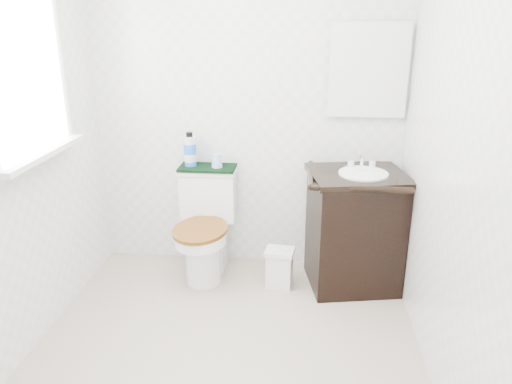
% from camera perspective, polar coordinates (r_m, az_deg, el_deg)
% --- Properties ---
extents(floor, '(2.40, 2.40, 0.00)m').
position_cam_1_polar(floor, '(2.93, -3.71, -18.40)').
color(floor, '#B3A690').
rests_on(floor, ground).
extents(wall_back, '(2.40, 0.00, 2.40)m').
position_cam_1_polar(wall_back, '(3.55, -0.99, 9.88)').
color(wall_back, silver).
rests_on(wall_back, ground).
extents(wall_front, '(2.40, 0.00, 2.40)m').
position_cam_1_polar(wall_front, '(1.29, -13.53, -8.72)').
color(wall_front, silver).
rests_on(wall_front, ground).
extents(wall_right, '(0.00, 2.40, 2.40)m').
position_cam_1_polar(wall_right, '(2.45, 21.99, 3.96)').
color(wall_right, silver).
rests_on(wall_right, ground).
extents(window, '(0.02, 0.70, 0.90)m').
position_cam_1_polar(window, '(2.93, -25.27, 12.91)').
color(window, white).
rests_on(window, wall_left).
extents(mirror, '(0.50, 0.02, 0.60)m').
position_cam_1_polar(mirror, '(3.49, 12.74, 13.40)').
color(mirror, silver).
rests_on(mirror, wall_back).
extents(toilet, '(0.41, 0.63, 0.76)m').
position_cam_1_polar(toilet, '(3.62, -5.71, -4.32)').
color(toilet, white).
rests_on(toilet, floor).
extents(vanity, '(0.71, 0.64, 0.92)m').
position_cam_1_polar(vanity, '(3.48, 11.19, -3.97)').
color(vanity, black).
rests_on(vanity, floor).
extents(trash_bin, '(0.21, 0.18, 0.28)m').
position_cam_1_polar(trash_bin, '(3.50, 2.70, -8.61)').
color(trash_bin, white).
rests_on(trash_bin, floor).
extents(towel, '(0.40, 0.22, 0.02)m').
position_cam_1_polar(towel, '(3.58, -5.58, 2.79)').
color(towel, black).
rests_on(towel, toilet).
extents(mouthwash_bottle, '(0.08, 0.08, 0.24)m').
position_cam_1_polar(mouthwash_bottle, '(3.59, -7.55, 4.74)').
color(mouthwash_bottle, blue).
rests_on(mouthwash_bottle, towel).
extents(cup, '(0.08, 0.08, 0.10)m').
position_cam_1_polar(cup, '(3.54, -4.50, 3.60)').
color(cup, '#8BAFE4').
rests_on(cup, towel).
extents(soap_bar, '(0.07, 0.04, 0.02)m').
position_cam_1_polar(soap_bar, '(3.45, 10.61, 2.95)').
color(soap_bar, '#176E72').
rests_on(soap_bar, vanity).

